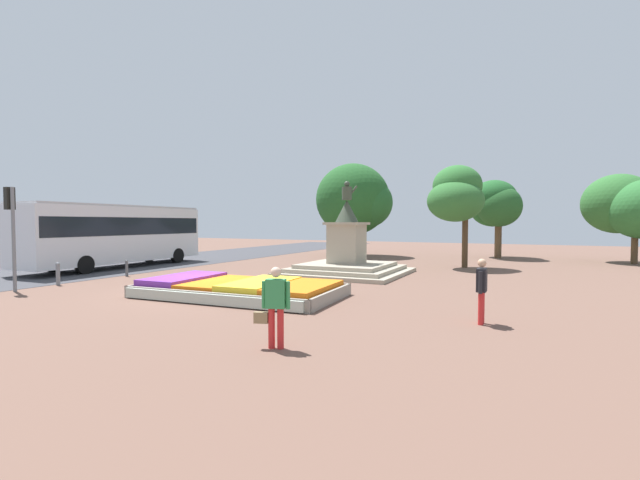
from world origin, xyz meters
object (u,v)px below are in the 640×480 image
object	(u,v)px
city_bus	(117,232)
kerb_bollard_mid_b	(127,268)
pedestrian_with_handbag	(275,303)
pedestrian_near_planter	(482,287)
statue_monument	(347,257)
kerb_bollard_mid_a	(58,273)
traffic_light_near_crossing	(11,219)
flower_planter	(238,289)

from	to	relation	value
city_bus	kerb_bollard_mid_b	world-z (taller)	city_bus
pedestrian_with_handbag	city_bus	bearing A→B (deg)	150.26
pedestrian_near_planter	statue_monument	bearing A→B (deg)	130.65
city_bus	pedestrian_near_planter	world-z (taller)	city_bus
statue_monument	kerb_bollard_mid_a	xyz separation A→B (m)	(-8.79, -8.45, -0.32)
city_bus	pedestrian_near_planter	xyz separation A→B (m)	(19.34, -5.17, -1.04)
pedestrian_with_handbag	kerb_bollard_mid_a	world-z (taller)	pedestrian_with_handbag
traffic_light_near_crossing	city_bus	world-z (taller)	traffic_light_near_crossing
traffic_light_near_crossing	pedestrian_near_planter	size ratio (longest dim) A/B	2.34
statue_monument	pedestrian_with_handbag	distance (m)	12.35
pedestrian_with_handbag	kerb_bollard_mid_a	distance (m)	12.67
traffic_light_near_crossing	pedestrian_near_planter	world-z (taller)	traffic_light_near_crossing
pedestrian_near_planter	kerb_bollard_mid_a	xyz separation A→B (m)	(-15.63, -0.48, -0.44)
flower_planter	pedestrian_near_planter	bearing A→B (deg)	-4.52
statue_monument	pedestrian_near_planter	distance (m)	10.49
city_bus	pedestrian_with_handbag	bearing A→B (deg)	-29.74
pedestrian_near_planter	kerb_bollard_mid_a	distance (m)	15.64
flower_planter	kerb_bollard_mid_a	world-z (taller)	kerb_bollard_mid_a
statue_monument	traffic_light_near_crossing	size ratio (longest dim) A/B	1.45
statue_monument	kerb_bollard_mid_b	bearing A→B (deg)	-148.58
flower_planter	kerb_bollard_mid_b	xyz separation A→B (m)	(-7.82, 2.03, 0.15)
pedestrian_with_handbag	statue_monument	bearing A→B (deg)	105.94
flower_planter	kerb_bollard_mid_b	world-z (taller)	kerb_bollard_mid_b
statue_monument	kerb_bollard_mid_a	distance (m)	12.20
traffic_light_near_crossing	city_bus	bearing A→B (deg)	117.28
traffic_light_near_crossing	pedestrian_with_handbag	bearing A→B (deg)	-8.33
statue_monument	city_bus	size ratio (longest dim) A/B	0.52
city_bus	pedestrian_near_planter	distance (m)	20.04
statue_monument	kerb_bollard_mid_b	world-z (taller)	statue_monument
statue_monument	pedestrian_near_planter	size ratio (longest dim) A/B	3.40
pedestrian_with_handbag	pedestrian_near_planter	distance (m)	5.21
kerb_bollard_mid_b	pedestrian_near_planter	bearing A→B (deg)	-9.65
city_bus	statue_monument	bearing A→B (deg)	12.60
traffic_light_near_crossing	kerb_bollard_mid_a	distance (m)	2.70
kerb_bollard_mid_b	flower_planter	bearing A→B (deg)	-14.57
pedestrian_near_planter	kerb_bollard_mid_a	bearing A→B (deg)	-178.22
flower_planter	pedestrian_with_handbag	bearing A→B (deg)	-46.62
kerb_bollard_mid_a	kerb_bollard_mid_b	bearing A→B (deg)	88.40
statue_monument	kerb_bollard_mid_b	size ratio (longest dim) A/B	7.16
flower_planter	city_bus	size ratio (longest dim) A/B	0.65
flower_planter	statue_monument	xyz separation A→B (m)	(0.88, 7.35, 0.55)
kerb_bollard_mid_a	statue_monument	bearing A→B (deg)	43.85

